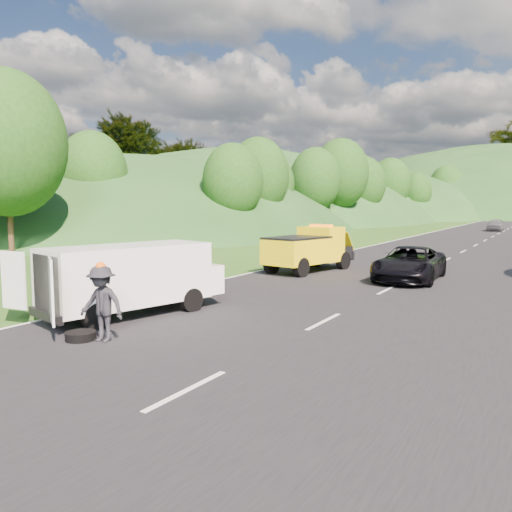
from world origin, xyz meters
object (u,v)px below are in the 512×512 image
Objects in this scene: suitcase at (160,284)px; spare_tire at (81,341)px; white_van at (133,276)px; passing_suv at (409,281)px; woman at (186,292)px; child at (214,290)px; worker at (103,342)px; tow_truck at (309,249)px.

suitcase is 0.72× the size of spare_tire.
passing_suv is (5.29, 10.96, -1.18)m from white_van.
spare_tire is at bearing 168.17° from woman.
white_van reaches higher than woman.
white_van is 6.26× the size of child.
spare_tire is 0.14× the size of passing_suv.
white_van is 4.86m from child.
worker is at bearing 172.95° from woman.
child is 0.19× the size of passing_suv.
child is 0.55× the size of worker.
worker reaches higher than child.
worker is at bearing -75.63° from tow_truck.
worker is at bearing -46.07° from white_van.
child is 7.40m from worker.
woman is 0.34× the size of passing_suv.
child is (-0.48, 4.69, -1.18)m from white_van.
suitcase is 0.10× the size of passing_suv.
spare_tire is (2.11, -6.61, 0.00)m from woman.
tow_truck reaches higher than suitcase.
child is 7.48m from spare_tire.
child is at bearing 100.67° from spare_tire.
child is at bearing -87.36° from tow_truck.
tow_truck is 14.11m from spare_tire.
white_van is at bearing -81.95° from tow_truck.
woman is 1.74× the size of child.
spare_tire is 14.31m from passing_suv.
woman reaches higher than passing_suv.
suitcase is at bearing 134.65° from white_van.
white_van is 3.46× the size of worker.
white_van reaches higher than worker.
tow_truck is 5.50× the size of child.
woman is 9.56m from passing_suv.
child is at bearing -73.71° from woman.
white_van is at bearing -118.26° from passing_suv.
woman is at bearing -123.14° from child.
suitcase is (-2.53, -7.84, -0.85)m from tow_truck.
worker is 2.49× the size of spare_tire.
white_van is 4.25m from suitcase.
tow_truck is at bearing -41.51° from woman.
worker is at bearing -59.12° from suitcase.
white_van reaches higher than suitcase.
worker is 13.96m from passing_suv.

